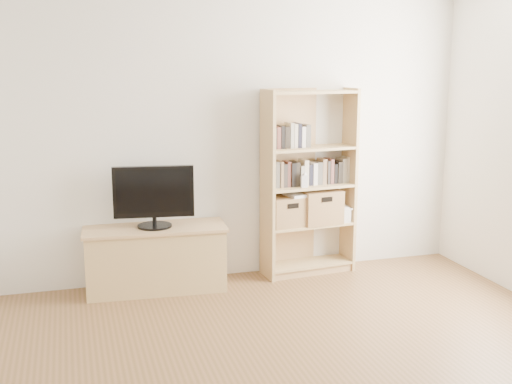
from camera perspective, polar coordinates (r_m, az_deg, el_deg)
name	(u,v)px	position (r m, az deg, el deg)	size (l,w,h in m)	color
back_wall	(226,135)	(5.75, -2.70, 5.06)	(4.50, 0.02, 2.60)	silver
tv_stand	(156,260)	(5.63, -8.89, -5.96)	(1.17, 0.44, 0.54)	tan
bookshelf	(309,183)	(5.90, 4.73, 0.83)	(0.85, 0.30, 1.71)	tan
television	(154,196)	(5.49, -9.08, -0.40)	(0.68, 0.05, 0.53)	black
books_row_mid	(308,173)	(5.90, 4.66, 1.67)	(0.78, 0.15, 0.21)	silver
books_row_upper	(290,137)	(5.77, 3.02, 4.94)	(0.37, 0.14, 0.20)	silver
baby_monitor	(304,181)	(5.76, 4.31, 0.95)	(0.06, 0.04, 0.11)	white
basket_left	(286,211)	(5.85, 2.71, -1.69)	(0.33, 0.27, 0.27)	olive
basket_right	(319,206)	(5.99, 5.61, -1.24)	(0.37, 0.31, 0.31)	olive
laptop	(304,194)	(5.88, 4.25, -0.15)	(0.33, 0.23, 0.03)	white
magazine_stack	(337,214)	(6.10, 7.18, -1.93)	(0.18, 0.27, 0.12)	silver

